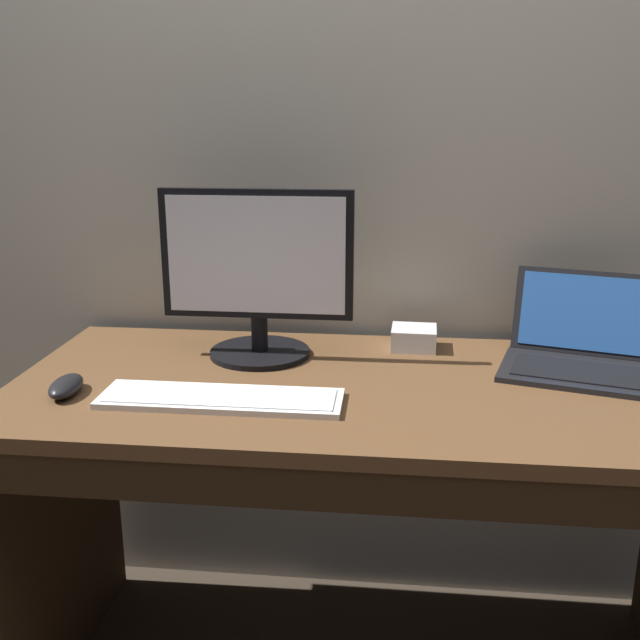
{
  "coord_description": "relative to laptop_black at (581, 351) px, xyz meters",
  "views": [
    {
      "loc": [
        0.05,
        -1.5,
        1.36
      ],
      "look_at": [
        -0.11,
        0.0,
        0.92
      ],
      "focal_mm": 41.13,
      "sensor_mm": 36.0,
      "label": 1
    }
  ],
  "objects": [
    {
      "name": "back_wall",
      "position": [
        -0.48,
        0.26,
        0.61
      ],
      "size": [
        4.9,
        0.04,
        2.86
      ],
      "primitive_type": "cube",
      "color": "beige",
      "rests_on": "ground"
    },
    {
      "name": "desk",
      "position": [
        -0.48,
        -0.15,
        -0.29
      ],
      "size": [
        1.57,
        0.7,
        0.78
      ],
      "color": "brown",
      "rests_on": "ground"
    },
    {
      "name": "laptop_black",
      "position": [
        0.0,
        0.0,
        0.0
      ],
      "size": [
        0.4,
        0.36,
        0.21
      ],
      "color": "black",
      "rests_on": "desk"
    },
    {
      "name": "external_monitor",
      "position": [
        -0.75,
        0.01,
        0.16
      ],
      "size": [
        0.45,
        0.24,
        0.4
      ],
      "color": "black",
      "rests_on": "desk"
    },
    {
      "name": "wired_keyboard",
      "position": [
        -0.77,
        -0.28,
        -0.03
      ],
      "size": [
        0.5,
        0.14,
        0.02
      ],
      "color": "white",
      "rests_on": "desk"
    },
    {
      "name": "computer_mouse",
      "position": [
        -1.1,
        -0.28,
        -0.02
      ],
      "size": [
        0.07,
        0.13,
        0.04
      ],
      "primitive_type": "ellipsoid",
      "rotation": [
        0.0,
        0.0,
        0.09
      ],
      "color": "black",
      "rests_on": "desk"
    },
    {
      "name": "external_drive_box",
      "position": [
        -0.38,
        0.11,
        -0.02
      ],
      "size": [
        0.11,
        0.11,
        0.05
      ],
      "primitive_type": "cube",
      "rotation": [
        0.0,
        0.0,
        -0.04
      ],
      "color": "silver",
      "rests_on": "desk"
    }
  ]
}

